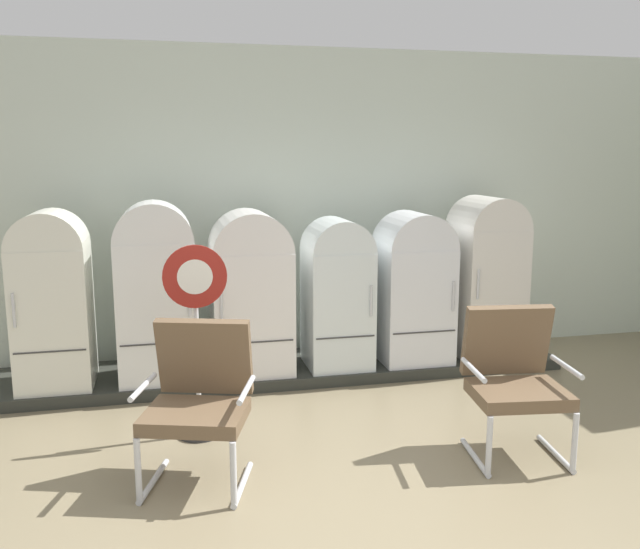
# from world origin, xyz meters

# --- Properties ---
(back_wall) EXTENTS (11.76, 0.12, 3.11)m
(back_wall) POSITION_xyz_m (0.00, 3.66, 1.57)
(back_wall) COLOR silver
(back_wall) RESTS_ON ground
(display_plinth) EXTENTS (5.34, 0.95, 0.10)m
(display_plinth) POSITION_xyz_m (0.00, 3.02, 0.05)
(display_plinth) COLOR #2E3029
(display_plinth) RESTS_ON ground
(refrigerator_0) EXTENTS (0.61, 0.65, 1.52)m
(refrigerator_0) POSITION_xyz_m (-2.01, 2.90, 0.91)
(refrigerator_0) COLOR silver
(refrigerator_0) RESTS_ON display_plinth
(refrigerator_1) EXTENTS (0.67, 0.61, 1.58)m
(refrigerator_1) POSITION_xyz_m (-1.15, 2.88, 0.94)
(refrigerator_1) COLOR white
(refrigerator_1) RESTS_ON display_plinth
(refrigerator_2) EXTENTS (0.71, 0.72, 1.48)m
(refrigerator_2) POSITION_xyz_m (-0.31, 2.94, 0.88)
(refrigerator_2) COLOR white
(refrigerator_2) RESTS_ON display_plinth
(refrigerator_3) EXTENTS (0.59, 0.64, 1.39)m
(refrigerator_3) POSITION_xyz_m (0.49, 2.90, 0.84)
(refrigerator_3) COLOR white
(refrigerator_3) RESTS_ON display_plinth
(refrigerator_4) EXTENTS (0.66, 0.66, 1.43)m
(refrigerator_4) POSITION_xyz_m (1.25, 2.91, 0.86)
(refrigerator_4) COLOR white
(refrigerator_4) RESTS_ON display_plinth
(refrigerator_5) EXTENTS (0.61, 0.68, 1.57)m
(refrigerator_5) POSITION_xyz_m (2.01, 2.92, 0.94)
(refrigerator_5) COLOR silver
(refrigerator_5) RESTS_ON display_plinth
(armchair_left) EXTENTS (0.80, 0.80, 1.04)m
(armchair_left) POSITION_xyz_m (-0.88, 1.09, 0.58)
(armchair_left) COLOR silver
(armchair_left) RESTS_ON ground
(armchair_right) EXTENTS (0.74, 0.71, 1.04)m
(armchair_right) POSITION_xyz_m (1.28, 1.00, 0.58)
(armchair_right) COLOR silver
(armchair_right) RESTS_ON ground
(sign_stand) EXTENTS (0.46, 0.32, 1.45)m
(sign_stand) POSITION_xyz_m (-0.86, 1.77, 0.71)
(sign_stand) COLOR #2D2D30
(sign_stand) RESTS_ON ground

